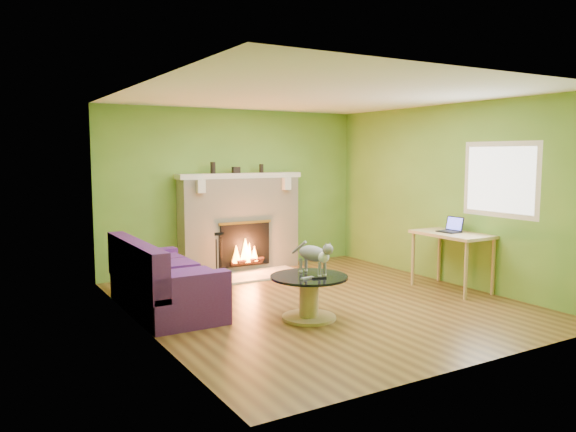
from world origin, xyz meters
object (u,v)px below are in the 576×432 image
Objects in this scene: desk at (452,240)px; cat at (313,257)px; sofa at (161,283)px; coffee_table at (309,294)px.

cat is at bearing -177.28° from desk.
sofa is 2.17× the size of coffee_table.
sofa is 1.78× the size of desk.
sofa is 3.06× the size of cat.
coffee_table is 0.42m from cat.
sofa is 1.82m from coffee_table.
sofa reaches higher than desk.
desk is 2.38m from cat.
cat reaches higher than coffee_table.
desk is (3.81, -1.05, 0.37)m from sofa.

